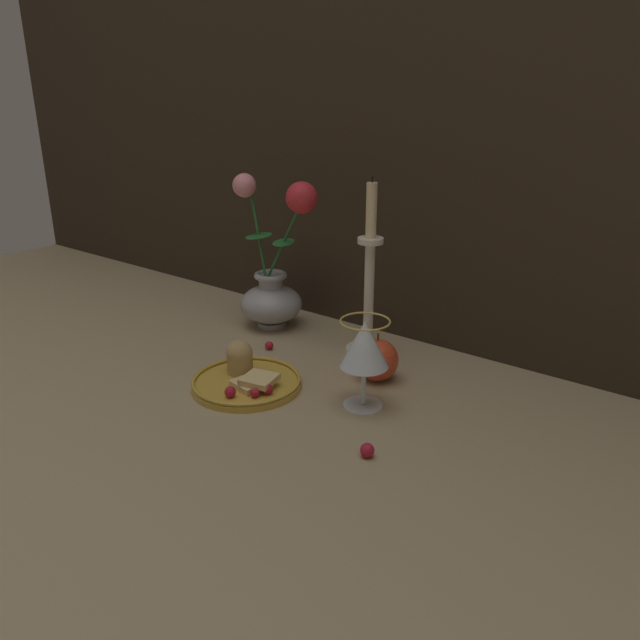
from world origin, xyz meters
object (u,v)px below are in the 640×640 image
Objects in this scene: wine_glass at (366,346)px; apple_beside_vase at (377,360)px; candlestick at (369,294)px; vase at (273,283)px; plate_with_pastries at (246,377)px.

wine_glass is 1.70× the size of apple_beside_vase.
wine_glass is 0.20m from candlestick.
wine_glass is at bearing -69.08° from apple_beside_vase.
candlestick is at bearing 131.60° from apple_beside_vase.
candlestick is 0.14m from apple_beside_vase.
wine_glass reaches higher than apple_beside_vase.
apple_beside_vase is (0.08, -0.08, -0.08)m from candlestick.
vase is 0.23m from candlestick.
candlestick is at bearing 70.51° from plate_with_pastries.
plate_with_pastries is at bearing -136.28° from apple_beside_vase.
plate_with_pastries is at bearing -161.19° from wine_glass.
plate_with_pastries is 0.56× the size of candlestick.
vase is 1.70× the size of plate_with_pastries.
vase reaches higher than wine_glass.
vase is 3.69× the size of apple_beside_vase.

